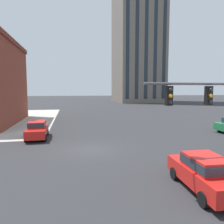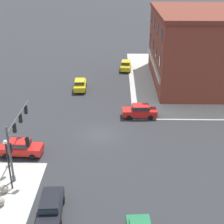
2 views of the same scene
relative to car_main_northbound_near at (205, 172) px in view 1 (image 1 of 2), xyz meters
The scene contains 3 objects.
ground_plane 9.22m from the car_main_northbound_near, 119.23° to the left, with size 320.00×320.00×0.00m, color #2D2D30.
car_main_northbound_near is the anchor object (origin of this frame).
car_cross_westbound 15.88m from the car_main_northbound_near, 125.59° to the left, with size 1.97×4.44×1.68m.
Camera 1 is at (-1.62, -16.56, 4.71)m, focal length 34.27 mm.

